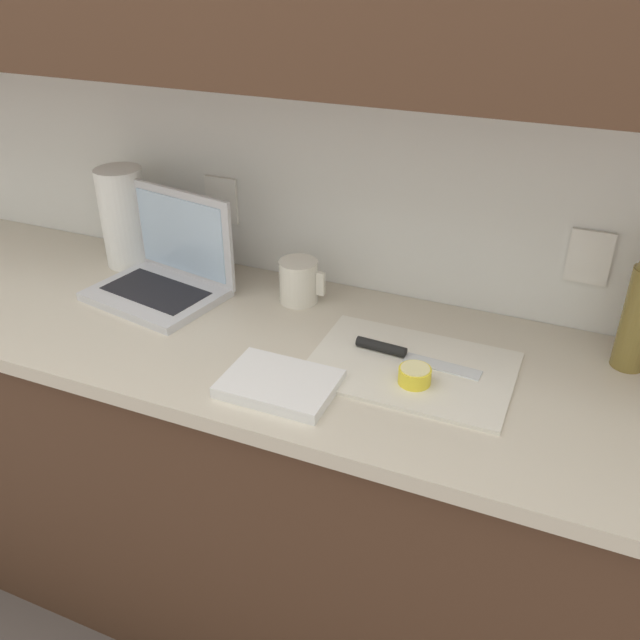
{
  "coord_description": "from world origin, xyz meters",
  "views": [
    {
      "loc": [
        0.67,
        -1.14,
        1.68
      ],
      "look_at": [
        0.2,
        -0.01,
        0.98
      ],
      "focal_mm": 38.0,
      "sensor_mm": 36.0,
      "label": 1
    }
  ],
  "objects_px": {
    "laptop": "(167,270)",
    "measuring_cup": "(299,281)",
    "cutting_board": "(411,368)",
    "knife": "(396,351)",
    "lemon_half_cut": "(415,375)",
    "paper_towel_roll": "(124,218)"
  },
  "relations": [
    {
      "from": "laptop",
      "to": "measuring_cup",
      "type": "height_order",
      "value": "laptop"
    },
    {
      "from": "laptop",
      "to": "measuring_cup",
      "type": "relative_size",
      "value": 3.05
    },
    {
      "from": "cutting_board",
      "to": "knife",
      "type": "bearing_deg",
      "value": 144.9
    },
    {
      "from": "lemon_half_cut",
      "to": "measuring_cup",
      "type": "distance_m",
      "value": 0.43
    },
    {
      "from": "paper_towel_roll",
      "to": "laptop",
      "type": "bearing_deg",
      "value": -27.81
    },
    {
      "from": "cutting_board",
      "to": "knife",
      "type": "xyz_separation_m",
      "value": [
        -0.04,
        0.03,
        0.01
      ]
    },
    {
      "from": "lemon_half_cut",
      "to": "measuring_cup",
      "type": "relative_size",
      "value": 0.57
    },
    {
      "from": "lemon_half_cut",
      "to": "paper_towel_roll",
      "type": "xyz_separation_m",
      "value": [
        -0.87,
        0.25,
        0.11
      ]
    },
    {
      "from": "laptop",
      "to": "cutting_board",
      "type": "bearing_deg",
      "value": 1.91
    },
    {
      "from": "laptop",
      "to": "measuring_cup",
      "type": "xyz_separation_m",
      "value": [
        0.32,
        0.08,
        -0.01
      ]
    },
    {
      "from": "lemon_half_cut",
      "to": "measuring_cup",
      "type": "xyz_separation_m",
      "value": [
        -0.36,
        0.24,
        0.03
      ]
    },
    {
      "from": "knife",
      "to": "lemon_half_cut",
      "type": "height_order",
      "value": "lemon_half_cut"
    },
    {
      "from": "paper_towel_roll",
      "to": "lemon_half_cut",
      "type": "bearing_deg",
      "value": -16.2
    },
    {
      "from": "measuring_cup",
      "to": "paper_towel_roll",
      "type": "xyz_separation_m",
      "value": [
        -0.51,
        0.02,
        0.08
      ]
    },
    {
      "from": "knife",
      "to": "paper_towel_roll",
      "type": "height_order",
      "value": "paper_towel_roll"
    },
    {
      "from": "knife",
      "to": "paper_towel_roll",
      "type": "relative_size",
      "value": 1.04
    },
    {
      "from": "laptop",
      "to": "lemon_half_cut",
      "type": "distance_m",
      "value": 0.7
    },
    {
      "from": "cutting_board",
      "to": "lemon_half_cut",
      "type": "relative_size",
      "value": 6.35
    },
    {
      "from": "paper_towel_roll",
      "to": "measuring_cup",
      "type": "bearing_deg",
      "value": -1.92
    },
    {
      "from": "laptop",
      "to": "paper_towel_roll",
      "type": "xyz_separation_m",
      "value": [
        -0.19,
        0.1,
        0.07
      ]
    },
    {
      "from": "knife",
      "to": "lemon_half_cut",
      "type": "distance_m",
      "value": 0.1
    },
    {
      "from": "cutting_board",
      "to": "measuring_cup",
      "type": "distance_m",
      "value": 0.39
    }
  ]
}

